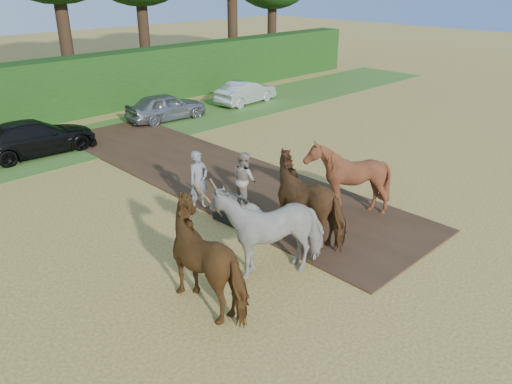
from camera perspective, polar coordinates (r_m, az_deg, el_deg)
ground at (r=13.40m, az=9.50°, el=-7.59°), size 120.00×120.00×0.00m
earth_strip at (r=18.74m, az=-4.90°, el=2.11°), size 4.50×17.00×0.05m
grass_verge at (r=23.66m, az=-18.69°, el=5.53°), size 50.00×5.00×0.03m
hedgerow at (r=27.33m, az=-23.40°, el=10.41°), size 46.00×1.60×3.00m
spectator_near at (r=15.82m, az=-1.30°, el=1.46°), size 0.89×1.02×1.81m
plough_team at (r=13.21m, az=3.77°, el=-2.10°), size 7.59×5.72×2.32m
parked_cars at (r=22.66m, az=-24.75°, el=5.59°), size 30.35×2.69×1.43m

